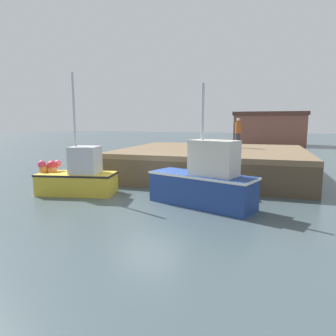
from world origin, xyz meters
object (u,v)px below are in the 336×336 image
rowboat (230,195)px  dockworker (238,133)px  fishing_boat_near_left (77,176)px  fishing_boat_near_right (204,182)px

rowboat → dockworker: size_ratio=1.10×
fishing_boat_near_left → fishing_boat_near_right: size_ratio=1.15×
rowboat → fishing_boat_near_left: bearing=-170.6°
fishing_boat_near_right → rowboat: size_ratio=2.32×
fishing_boat_near_right → rowboat: bearing=57.3°
fishing_boat_near_left → fishing_boat_near_right: (5.68, -0.25, 0.14)m
fishing_boat_near_right → dockworker: (0.58, 7.73, 1.57)m
rowboat → dockworker: 6.82m
fishing_boat_near_left → dockworker: size_ratio=2.93×
fishing_boat_near_right → dockworker: fishing_boat_near_right is taller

